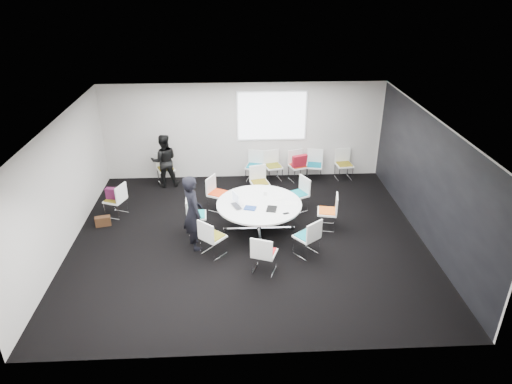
{
  "coord_description": "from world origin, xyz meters",
  "views": [
    {
      "loc": [
        -0.27,
        -8.96,
        5.69
      ],
      "look_at": [
        0.2,
        0.4,
        1.0
      ],
      "focal_mm": 32.0,
      "sensor_mm": 36.0,
      "label": 1
    }
  ],
  "objects_px": {
    "chair_ring_f": "(213,244)",
    "chair_person_back": "(166,174)",
    "chair_ring_a": "(327,218)",
    "person_main": "(193,212)",
    "cup": "(265,193)",
    "maroon_bag": "(114,194)",
    "chair_ring_b": "(298,200)",
    "conference_table": "(259,212)",
    "chair_ring_h": "(307,243)",
    "chair_ring_c": "(260,189)",
    "chair_back_a": "(254,172)",
    "chair_ring_g": "(264,260)",
    "person_back": "(164,161)",
    "chair_ring_e": "(196,222)",
    "laptop": "(239,206)",
    "chair_spare_left": "(117,206)",
    "chair_ring_d": "(218,199)",
    "chair_back_e": "(344,170)",
    "chair_back_c": "(298,171)",
    "chair_back_d": "(314,171)",
    "brown_bag": "(103,221)",
    "chair_back_b": "(273,172)"
  },
  "relations": [
    {
      "from": "chair_ring_a",
      "to": "chair_back_c",
      "type": "bearing_deg",
      "value": 18.22
    },
    {
      "from": "chair_ring_e",
      "to": "person_back",
      "type": "height_order",
      "value": "person_back"
    },
    {
      "from": "conference_table",
      "to": "maroon_bag",
      "type": "xyz_separation_m",
      "value": [
        -3.54,
        0.9,
        0.11
      ]
    },
    {
      "from": "chair_ring_c",
      "to": "chair_ring_d",
      "type": "height_order",
      "value": "same"
    },
    {
      "from": "chair_ring_b",
      "to": "chair_spare_left",
      "type": "bearing_deg",
      "value": 64.34
    },
    {
      "from": "chair_back_a",
      "to": "chair_back_b",
      "type": "distance_m",
      "value": 0.55
    },
    {
      "from": "maroon_bag",
      "to": "chair_ring_f",
      "type": "bearing_deg",
      "value": -36.72
    },
    {
      "from": "chair_ring_g",
      "to": "person_main",
      "type": "xyz_separation_m",
      "value": [
        -1.49,
        1.01,
        0.59
      ]
    },
    {
      "from": "cup",
      "to": "chair_ring_c",
      "type": "bearing_deg",
      "value": 92.62
    },
    {
      "from": "chair_back_a",
      "to": "chair_back_e",
      "type": "bearing_deg",
      "value": -162.4
    },
    {
      "from": "chair_spare_left",
      "to": "chair_ring_a",
      "type": "bearing_deg",
      "value": -78.18
    },
    {
      "from": "conference_table",
      "to": "person_main",
      "type": "height_order",
      "value": "person_main"
    },
    {
      "from": "chair_person_back",
      "to": "person_back",
      "type": "relative_size",
      "value": 0.58
    },
    {
      "from": "chair_ring_f",
      "to": "chair_person_back",
      "type": "xyz_separation_m",
      "value": [
        -1.47,
        3.73,
        0.0
      ]
    },
    {
      "from": "chair_ring_e",
      "to": "chair_back_e",
      "type": "distance_m",
      "value": 4.99
    },
    {
      "from": "chair_ring_e",
      "to": "laptop",
      "type": "relative_size",
      "value": 2.47
    },
    {
      "from": "conference_table",
      "to": "chair_ring_c",
      "type": "distance_m",
      "value": 1.72
    },
    {
      "from": "chair_ring_h",
      "to": "chair_person_back",
      "type": "bearing_deg",
      "value": 94.31
    },
    {
      "from": "chair_ring_c",
      "to": "person_back",
      "type": "distance_m",
      "value": 2.83
    },
    {
      "from": "chair_ring_a",
      "to": "chair_ring_c",
      "type": "xyz_separation_m",
      "value": [
        -1.52,
        1.67,
        0.0
      ]
    },
    {
      "from": "conference_table",
      "to": "chair_ring_g",
      "type": "relative_size",
      "value": 2.25
    },
    {
      "from": "chair_spare_left",
      "to": "maroon_bag",
      "type": "xyz_separation_m",
      "value": [
        -0.01,
        0.01,
        0.34
      ]
    },
    {
      "from": "chair_ring_a",
      "to": "cup",
      "type": "relative_size",
      "value": 9.78
    },
    {
      "from": "conference_table",
      "to": "chair_ring_g",
      "type": "xyz_separation_m",
      "value": [
        0.01,
        -1.63,
        -0.23
      ]
    },
    {
      "from": "chair_ring_a",
      "to": "person_main",
      "type": "distance_m",
      "value": 3.23
    },
    {
      "from": "chair_back_d",
      "to": "person_back",
      "type": "distance_m",
      "value": 4.32
    },
    {
      "from": "chair_back_b",
      "to": "laptop",
      "type": "distance_m",
      "value": 3.14
    },
    {
      "from": "person_back",
      "to": "chair_ring_h",
      "type": "bearing_deg",
      "value": 124.41
    },
    {
      "from": "chair_ring_d",
      "to": "chair_spare_left",
      "type": "relative_size",
      "value": 1.0
    },
    {
      "from": "chair_back_c",
      "to": "chair_back_d",
      "type": "relative_size",
      "value": 1.0
    },
    {
      "from": "cup",
      "to": "maroon_bag",
      "type": "bearing_deg",
      "value": 172.6
    },
    {
      "from": "chair_ring_d",
      "to": "chair_person_back",
      "type": "distance_m",
      "value": 2.26
    },
    {
      "from": "chair_ring_f",
      "to": "chair_ring_g",
      "type": "distance_m",
      "value": 1.26
    },
    {
      "from": "chair_back_a",
      "to": "chair_back_e",
      "type": "relative_size",
      "value": 1.0
    },
    {
      "from": "chair_ring_e",
      "to": "maroon_bag",
      "type": "height_order",
      "value": "chair_ring_e"
    },
    {
      "from": "person_main",
      "to": "maroon_bag",
      "type": "distance_m",
      "value": 2.57
    },
    {
      "from": "chair_ring_a",
      "to": "chair_back_a",
      "type": "relative_size",
      "value": 1.0
    },
    {
      "from": "chair_ring_b",
      "to": "chair_back_d",
      "type": "bearing_deg",
      "value": -48.2
    },
    {
      "from": "conference_table",
      "to": "chair_back_a",
      "type": "relative_size",
      "value": 2.25
    },
    {
      "from": "chair_back_c",
      "to": "brown_bag",
      "type": "relative_size",
      "value": 2.44
    },
    {
      "from": "chair_ring_a",
      "to": "chair_back_e",
      "type": "xyz_separation_m",
      "value": [
        1.02,
        2.78,
        0.0
      ]
    },
    {
      "from": "chair_person_back",
      "to": "laptop",
      "type": "xyz_separation_m",
      "value": [
        2.05,
        -2.9,
        0.47
      ]
    },
    {
      "from": "chair_ring_d",
      "to": "chair_ring_e",
      "type": "distance_m",
      "value": 1.2
    },
    {
      "from": "chair_ring_a",
      "to": "chair_ring_g",
      "type": "bearing_deg",
      "value": 146.81
    },
    {
      "from": "laptop",
      "to": "cup",
      "type": "height_order",
      "value": "cup"
    },
    {
      "from": "cup",
      "to": "chair_ring_f",
      "type": "bearing_deg",
      "value": -131.77
    },
    {
      "from": "chair_ring_a",
      "to": "chair_ring_f",
      "type": "relative_size",
      "value": 1.0
    },
    {
      "from": "chair_back_c",
      "to": "chair_back_e",
      "type": "bearing_deg",
      "value": 162.06
    },
    {
      "from": "chair_ring_b",
      "to": "maroon_bag",
      "type": "distance_m",
      "value": 4.6
    },
    {
      "from": "person_main",
      "to": "laptop",
      "type": "relative_size",
      "value": 4.87
    }
  ]
}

